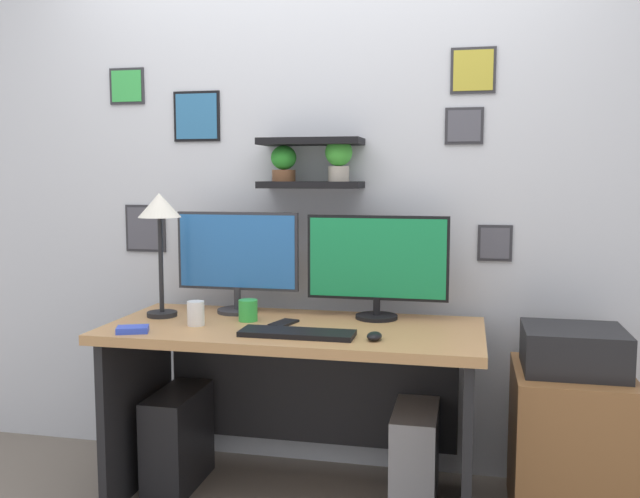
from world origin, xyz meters
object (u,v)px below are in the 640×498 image
(scissors_tray, at_px, (133,329))
(computer_tower_right, at_px, (415,455))
(monitor_right, at_px, (377,263))
(coffee_mug, at_px, (248,310))
(pen_cup, at_px, (196,313))
(monitor_left, at_px, (237,257))
(printer, at_px, (573,350))
(computer_mouse, at_px, (374,336))
(keyboard, at_px, (297,333))
(computer_tower_left, at_px, (178,439))
(desk_lamp, at_px, (160,217))
(desk, at_px, (297,373))
(cell_phone, at_px, (284,323))
(drawer_cabinet, at_px, (570,445))

(scissors_tray, relative_size, computer_tower_right, 0.30)
(monitor_right, xyz_separation_m, coffee_mug, (-0.52, -0.17, -0.19))
(pen_cup, bearing_deg, monitor_left, 75.32)
(printer, bearing_deg, computer_mouse, -160.31)
(keyboard, relative_size, computer_tower_left, 1.04)
(desk_lamp, bearing_deg, desk, -0.67)
(computer_tower_left, bearing_deg, pen_cup, -38.99)
(coffee_mug, bearing_deg, monitor_left, 121.48)
(computer_mouse, relative_size, computer_tower_left, 0.21)
(computer_mouse, bearing_deg, desk_lamp, 166.37)
(cell_phone, height_order, coffee_mug, coffee_mug)
(monitor_left, relative_size, computer_mouse, 6.17)
(desk, bearing_deg, coffee_mug, -178.88)
(monitor_right, height_order, cell_phone, monitor_right)
(monitor_left, height_order, scissors_tray, monitor_left)
(monitor_left, xyz_separation_m, printer, (1.41, -0.12, -0.31))
(desk_lamp, bearing_deg, scissors_tray, -85.75)
(monitor_left, relative_size, computer_tower_left, 1.31)
(drawer_cabinet, bearing_deg, computer_tower_left, -178.02)
(scissors_tray, bearing_deg, monitor_left, 60.01)
(coffee_mug, distance_m, printer, 1.31)
(scissors_tray, bearing_deg, cell_phone, 26.63)
(keyboard, bearing_deg, cell_phone, 119.28)
(desk, distance_m, desk_lamp, 0.89)
(coffee_mug, distance_m, drawer_cabinet, 1.40)
(drawer_cabinet, relative_size, computer_tower_left, 1.42)
(cell_phone, height_order, printer, printer)
(computer_tower_right, bearing_deg, desk, -173.98)
(desk, bearing_deg, pen_cup, -161.19)
(pen_cup, relative_size, scissors_tray, 0.83)
(monitor_left, relative_size, desk_lamp, 1.04)
(scissors_tray, bearing_deg, pen_cup, 41.67)
(drawer_cabinet, relative_size, printer, 1.59)
(monitor_left, xyz_separation_m, computer_mouse, (0.67, -0.39, -0.23))
(cell_phone, distance_m, computer_tower_left, 0.73)
(drawer_cabinet, bearing_deg, monitor_right, 170.98)
(desk, distance_m, cell_phone, 0.23)
(keyboard, bearing_deg, drawer_cabinet, 14.11)
(drawer_cabinet, distance_m, computer_tower_left, 1.64)
(desk_lamp, relative_size, printer, 1.41)
(desk, height_order, desk_lamp, desk_lamp)
(keyboard, xyz_separation_m, coffee_mug, (-0.27, 0.22, 0.04))
(monitor_right, relative_size, computer_tower_left, 1.43)
(monitor_right, height_order, drawer_cabinet, monitor_right)
(keyboard, xyz_separation_m, cell_phone, (-0.10, 0.19, -0.01))
(cell_phone, relative_size, coffee_mug, 1.56)
(desk, xyz_separation_m, monitor_left, (-0.31, 0.16, 0.46))
(desk, height_order, monitor_left, monitor_left)
(monitor_left, xyz_separation_m, computer_tower_left, (-0.22, -0.18, -0.79))
(monitor_right, relative_size, computer_tower_right, 1.51)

